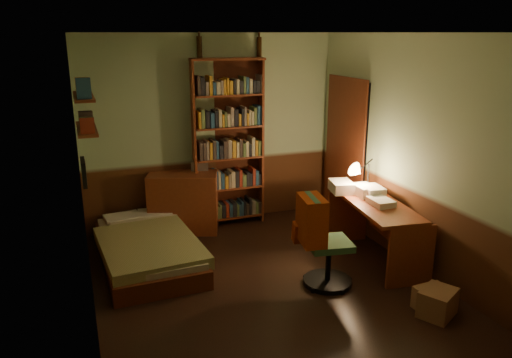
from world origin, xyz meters
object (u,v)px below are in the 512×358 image
object	(u,v)px
dresser	(184,202)
bookshelf	(228,144)
desk_lamp	(369,168)
bed	(147,239)
mini_stereo	(200,165)
desk	(376,233)
office_chair	(329,237)
cardboard_box_b	(433,299)
cardboard_box_a	(438,303)

from	to	relation	value
dresser	bookshelf	xyz separation A→B (m)	(0.67, 0.08, 0.74)
desk_lamp	bed	bearing A→B (deg)	156.49
mini_stereo	desk_lamp	bearing A→B (deg)	-23.91
bookshelf	desk_lamp	size ratio (longest dim) A/B	3.88
desk	dresser	bearing A→B (deg)	145.23
dresser	desk	world-z (taller)	dresser
desk	desk_lamp	distance (m)	0.81
bed	office_chair	distance (m)	2.14
mini_stereo	cardboard_box_b	distance (m)	3.44
bed	cardboard_box_b	xyz separation A→B (m)	(2.43, -2.05, -0.17)
bookshelf	bed	bearing A→B (deg)	-138.42
mini_stereo	bookshelf	world-z (taller)	bookshelf
mini_stereo	cardboard_box_b	xyz separation A→B (m)	(1.55, -2.97, -0.76)
bookshelf	desk	bearing A→B (deg)	-48.82
desk_lamp	office_chair	bearing A→B (deg)	-153.99
bed	bookshelf	size ratio (longest dim) A/B	0.82
mini_stereo	desk	world-z (taller)	mini_stereo
dresser	cardboard_box_b	distance (m)	3.39
bed	dresser	bearing A→B (deg)	50.84
office_chair	desk	bearing A→B (deg)	31.15
bed	desk	world-z (taller)	desk
bookshelf	cardboard_box_a	size ratio (longest dim) A/B	6.51
desk	cardboard_box_a	xyz separation A→B (m)	(-0.10, -1.22, -0.23)
bed	dresser	size ratio (longest dim) A/B	2.06
bed	desk	bearing A→B (deg)	-21.88
office_chair	mini_stereo	bearing A→B (deg)	120.82
bed	dresser	xyz separation A→B (m)	(0.61, 0.80, 0.13)
bed	desk_lamp	world-z (taller)	desk_lamp
bed	cardboard_box_b	distance (m)	3.19
office_chair	bookshelf	bearing A→B (deg)	111.27
cardboard_box_b	desk	bearing A→B (deg)	86.12
desk	desk_lamp	bearing A→B (deg)	79.96
office_chair	cardboard_box_b	bearing A→B (deg)	-39.13
dresser	cardboard_box_a	world-z (taller)	dresser
dresser	cardboard_box_b	bearing A→B (deg)	-38.29
bookshelf	mini_stereo	bearing A→B (deg)	-178.56
bookshelf	cardboard_box_a	bearing A→B (deg)	-62.58
cardboard_box_b	desk_lamp	bearing A→B (deg)	82.04
dresser	cardboard_box_b	size ratio (longest dim) A/B	2.85
cardboard_box_a	office_chair	bearing A→B (deg)	126.97
mini_stereo	cardboard_box_b	size ratio (longest dim) A/B	0.72
desk	desk_lamp	xyz separation A→B (m)	(0.14, 0.45, 0.65)
mini_stereo	cardboard_box_a	size ratio (longest dim) A/B	0.66
dresser	cardboard_box_a	xyz separation A→B (m)	(1.79, -2.95, -0.27)
desk_lamp	office_chair	xyz separation A→B (m)	(-0.93, -0.76, -0.47)
desk_lamp	cardboard_box_a	bearing A→B (deg)	-111.73
desk_lamp	cardboard_box_b	bearing A→B (deg)	-111.29
bed	cardboard_box_a	size ratio (longest dim) A/B	5.34
bed	mini_stereo	distance (m)	1.41
bookshelf	cardboard_box_b	xyz separation A→B (m)	(1.15, -2.93, -1.03)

